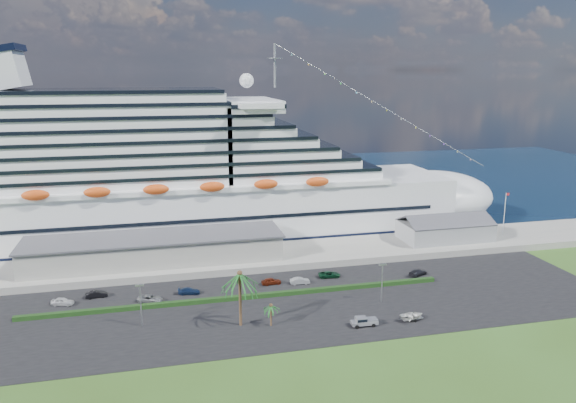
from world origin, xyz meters
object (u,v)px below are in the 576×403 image
object	(u,v)px
cruise_ship	(164,181)
boat_trailer	(412,316)
parked_car_3	(189,291)
pickup_truck	(364,321)

from	to	relation	value
cruise_ship	boat_trailer	bearing A→B (deg)	-56.46
cruise_ship	parked_car_3	xyz separation A→B (m)	(3.16, -42.49, -15.90)
pickup_truck	boat_trailer	size ratio (longest dim) A/B	0.94
pickup_truck	boat_trailer	xyz separation A→B (m)	(9.78, -0.00, 0.03)
pickup_truck	boat_trailer	world-z (taller)	pickup_truck
cruise_ship	boat_trailer	world-z (taller)	cruise_ship
boat_trailer	pickup_truck	bearing A→B (deg)	179.98
cruise_ship	parked_car_3	world-z (taller)	cruise_ship
parked_car_3	boat_trailer	bearing A→B (deg)	-110.80
cruise_ship	pickup_truck	xyz separation A→B (m)	(33.85, -65.81, -15.59)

